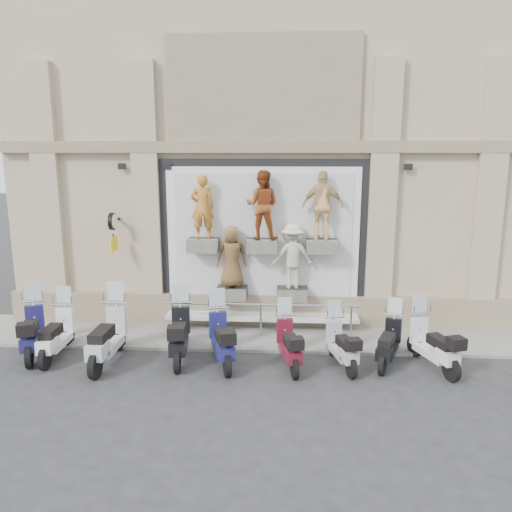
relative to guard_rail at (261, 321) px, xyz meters
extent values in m
plane|color=#2C2C2E|center=(0.00, -2.00, -0.47)|extent=(90.00, 90.00, 0.00)
cube|color=gray|center=(0.00, 0.10, -0.43)|extent=(16.00, 2.20, 0.08)
cube|color=black|center=(0.00, 0.96, 1.93)|extent=(5.60, 0.10, 4.30)
cube|color=white|center=(0.00, 0.90, 1.93)|extent=(5.10, 0.06, 3.90)
cube|color=white|center=(0.00, 0.86, 1.93)|extent=(4.70, 0.04, 3.60)
cube|color=white|center=(0.00, 0.55, -0.05)|extent=(5.10, 0.75, 0.10)
cube|color=#28282B|center=(-1.55, 0.59, 1.86)|extent=(0.80, 0.50, 0.35)
imported|color=orange|center=(-1.55, 0.59, 2.86)|extent=(0.68, 0.52, 1.66)
cube|color=#28282B|center=(0.00, 0.59, 1.86)|extent=(0.80, 0.50, 0.35)
imported|color=brown|center=(0.00, 0.59, 2.92)|extent=(0.95, 0.79, 1.77)
cube|color=#28282B|center=(1.55, 0.59, 1.86)|extent=(0.80, 0.50, 0.35)
imported|color=#F0C582|center=(1.55, 0.59, 2.92)|extent=(1.08, 0.57, 1.76)
cube|color=#28282B|center=(-0.80, 0.59, 0.56)|extent=(0.80, 0.50, 0.35)
imported|color=brown|center=(-0.80, 0.59, 1.55)|extent=(0.89, 0.67, 1.64)
cube|color=#28282B|center=(0.80, 0.59, 0.56)|extent=(0.80, 0.50, 0.35)
imported|color=beige|center=(0.80, 0.59, 1.60)|extent=(1.19, 0.79, 1.72)
cube|color=black|center=(-3.90, 0.72, 2.49)|extent=(0.06, 0.56, 0.06)
cylinder|color=black|center=(-3.90, 0.45, 2.49)|extent=(0.10, 0.46, 0.46)
cube|color=yellow|center=(-3.90, 0.45, 1.89)|extent=(0.04, 0.50, 0.38)
camera|label=1|loc=(0.60, -12.18, 4.29)|focal=35.00mm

